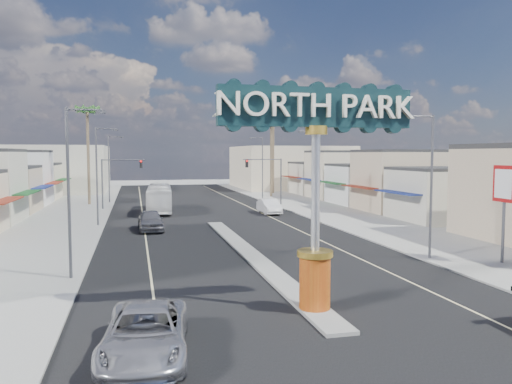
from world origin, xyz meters
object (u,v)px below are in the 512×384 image
car_parked_right (269,206)px  city_bus (159,198)px  traffic_signal_left (118,174)px  streetlight_l_mid (99,171)px  traffic_signal_right (267,172)px  streetlight_r_mid (315,169)px  palm_left_far (87,115)px  bank_pylon_sign (505,189)px  streetlight_l_far (110,165)px  streetlight_r_near (429,179)px  car_parked_left (151,220)px  streetlight_l_near (72,184)px  suv_left (146,333)px  palm_right_mid (271,127)px  streetlight_r_far (261,165)px  gateway_sign (316,171)px  palm_right_far (273,118)px

car_parked_right → city_bus: bearing=157.7°
traffic_signal_left → streetlight_l_mid: (-1.25, -13.99, 0.79)m
traffic_signal_right → streetlight_r_mid: streetlight_r_mid is taller
palm_left_far → bank_pylon_sign: (27.08, -42.18, -6.98)m
streetlight_r_mid → streetlight_l_far: bearing=133.5°
streetlight_r_near → streetlight_r_mid: (0.00, 20.00, 0.00)m
traffic_signal_left → streetlight_l_far: bearing=98.9°
streetlight_r_mid → bank_pylon_sign: 22.49m
palm_left_far → streetlight_l_mid: bearing=-82.7°
car_parked_left → city_bus: city_bus is taller
streetlight_l_mid → city_bus: bearing=60.2°
streetlight_l_mid → streetlight_l_near: bearing=-90.0°
streetlight_l_near → car_parked_right: streetlight_l_near is taller
streetlight_l_mid → streetlight_r_near: bearing=-43.8°
streetlight_r_near → palm_left_far: bearing=120.4°
streetlight_l_far → city_bus: bearing=-63.6°
streetlight_l_near → suv_left: size_ratio=1.54×
streetlight_r_mid → car_parked_left: size_ratio=1.73×
palm_right_mid → streetlight_r_near: bearing=-93.2°
traffic_signal_left → palm_left_far: palm_left_far is taller
traffic_signal_left → palm_right_mid: palm_right_mid is taller
streetlight_l_mid → streetlight_r_far: (20.87, 22.00, 0.00)m
gateway_sign → car_parked_left: size_ratio=1.76×
streetlight_l_mid → traffic_signal_left: bearing=84.9°
streetlight_l_near → streetlight_r_far: same height
traffic_signal_left → palm_right_far: (24.18, 18.01, 8.11)m
streetlight_r_near → palm_right_far: 52.71m
palm_right_far → suv_left: size_ratio=2.42×
palm_right_mid → car_parked_left: palm_right_mid is taller
gateway_sign → palm_right_far: 62.20m
car_parked_left → streetlight_l_far: bearing=98.3°
streetlight_l_far → car_parked_left: streetlight_l_far is taller
streetlight_l_near → bank_pylon_sign: bearing=-5.1°
streetlight_l_near → car_parked_left: 17.46m
palm_left_far → gateway_sign: bearing=-74.9°
streetlight_l_near → palm_right_far: (25.43, 52.00, 7.32)m
traffic_signal_right → palm_right_far: 20.59m
streetlight_l_near → car_parked_left: size_ratio=1.73×
streetlight_l_far → car_parked_right: streetlight_l_far is taller
streetlight_l_mid → city_bus: size_ratio=0.80×
traffic_signal_left → streetlight_r_mid: (19.62, -13.99, 0.79)m
streetlight_l_near → streetlight_r_near: same height
traffic_signal_right → palm_right_mid: 14.10m
traffic_signal_left → palm_right_mid: size_ratio=0.50×
palm_right_mid → traffic_signal_right: bearing=-107.6°
palm_right_far → car_parked_right: size_ratio=2.84×
suv_left → car_parked_left: 27.52m
palm_right_mid → palm_right_far: size_ratio=0.86×
streetlight_r_far → palm_right_mid: 7.30m
gateway_sign → streetlight_l_near: size_ratio=1.02×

